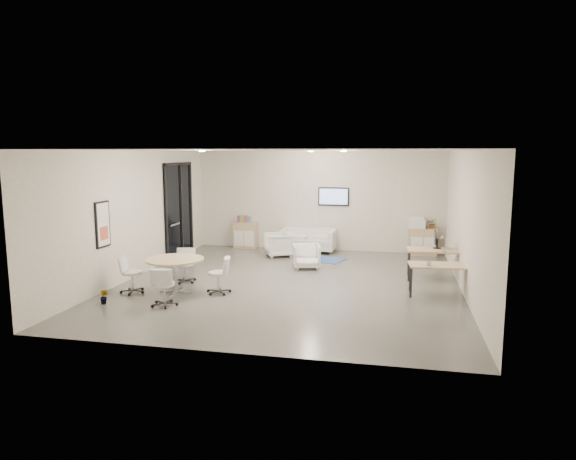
# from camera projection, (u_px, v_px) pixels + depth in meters

# --- Properties ---
(room_shell) EXTENTS (9.60, 10.60, 4.80)m
(room_shell) POSITION_uv_depth(u_px,v_px,m) (290.00, 218.00, 12.24)
(room_shell) COLOR #514E4A
(room_shell) RESTS_ON ground
(glass_door) EXTENTS (0.09, 1.90, 2.85)m
(glass_door) POSITION_uv_depth(u_px,v_px,m) (179.00, 207.00, 15.49)
(glass_door) COLOR black
(glass_door) RESTS_ON room_shell
(artwork) EXTENTS (0.05, 0.54, 1.04)m
(artwork) POSITION_uv_depth(u_px,v_px,m) (103.00, 225.00, 11.51)
(artwork) COLOR black
(artwork) RESTS_ON room_shell
(wall_tv) EXTENTS (0.98, 0.06, 0.58)m
(wall_tv) POSITION_uv_depth(u_px,v_px,m) (334.00, 197.00, 16.43)
(wall_tv) COLOR black
(wall_tv) RESTS_ON room_shell
(ceiling_spots) EXTENTS (3.14, 4.14, 0.03)m
(ceiling_spots) POSITION_uv_depth(u_px,v_px,m) (289.00, 151.00, 12.85)
(ceiling_spots) COLOR #FFEAC6
(ceiling_spots) RESTS_ON room_shell
(sideboard_left) EXTENTS (0.76, 0.40, 0.85)m
(sideboard_left) POSITION_uv_depth(u_px,v_px,m) (245.00, 235.00, 17.04)
(sideboard_left) COLOR tan
(sideboard_left) RESTS_ON room_shell
(sideboard_right) EXTENTS (0.84, 0.41, 0.84)m
(sideboard_right) POSITION_uv_depth(u_px,v_px,m) (423.00, 242.00, 15.87)
(sideboard_right) COLOR tan
(sideboard_right) RESTS_ON room_shell
(books) EXTENTS (0.44, 0.14, 0.22)m
(books) POSITION_uv_depth(u_px,v_px,m) (244.00, 219.00, 16.97)
(books) COLOR red
(books) RESTS_ON sideboard_left
(printer) EXTENTS (0.54, 0.47, 0.36)m
(printer) POSITION_uv_depth(u_px,v_px,m) (417.00, 223.00, 15.83)
(printer) COLOR white
(printer) RESTS_ON sideboard_right
(loveseat) EXTENTS (1.74, 0.92, 0.64)m
(loveseat) POSITION_uv_depth(u_px,v_px,m) (308.00, 241.00, 16.41)
(loveseat) COLOR silver
(loveseat) RESTS_ON room_shell
(blue_rug) EXTENTS (1.56, 1.25, 0.01)m
(blue_rug) POSITION_uv_depth(u_px,v_px,m) (321.00, 259.00, 15.27)
(blue_rug) COLOR navy
(blue_rug) RESTS_ON room_shell
(armchair_left) EXTENTS (0.99, 1.01, 0.79)m
(armchair_left) POSITION_uv_depth(u_px,v_px,m) (279.00, 244.00, 15.65)
(armchair_left) COLOR silver
(armchair_left) RESTS_ON room_shell
(armchair_right) EXTENTS (0.85, 0.81, 0.73)m
(armchair_right) POSITION_uv_depth(u_px,v_px,m) (307.00, 255.00, 14.04)
(armchair_right) COLOR silver
(armchair_right) RESTS_ON room_shell
(desk_rear) EXTENTS (1.50, 0.81, 0.76)m
(desk_rear) POSITION_uv_depth(u_px,v_px,m) (437.00, 253.00, 12.75)
(desk_rear) COLOR tan
(desk_rear) RESTS_ON room_shell
(desk_front) EXTENTS (1.41, 0.79, 0.71)m
(desk_front) POSITION_uv_depth(u_px,v_px,m) (440.00, 268.00, 11.29)
(desk_front) COLOR tan
(desk_front) RESTS_ON room_shell
(monitor) EXTENTS (0.20, 0.50, 0.44)m
(monitor) POSITION_uv_depth(u_px,v_px,m) (436.00, 239.00, 12.85)
(monitor) COLOR black
(monitor) RESTS_ON desk_rear
(round_table) EXTENTS (1.30, 1.30, 0.79)m
(round_table) POSITION_uv_depth(u_px,v_px,m) (175.00, 262.00, 11.51)
(round_table) COLOR tan
(round_table) RESTS_ON room_shell
(meeting_chairs) EXTENTS (2.59, 2.59, 0.82)m
(meeting_chairs) POSITION_uv_depth(u_px,v_px,m) (175.00, 275.00, 11.56)
(meeting_chairs) COLOR white
(meeting_chairs) RESTS_ON room_shell
(plant_cabinet) EXTENTS (0.34, 0.37, 0.25)m
(plant_cabinet) POSITION_uv_depth(u_px,v_px,m) (433.00, 224.00, 15.73)
(plant_cabinet) COLOR #3F7F3F
(plant_cabinet) RESTS_ON sideboard_right
(plant_floor) EXTENTS (0.19, 0.33, 0.14)m
(plant_floor) POSITION_uv_depth(u_px,v_px,m) (104.00, 301.00, 10.75)
(plant_floor) COLOR #3F7F3F
(plant_floor) RESTS_ON room_shell
(cup) EXTENTS (0.15, 0.13, 0.12)m
(cup) POSITION_uv_depth(u_px,v_px,m) (428.00, 263.00, 11.15)
(cup) COLOR white
(cup) RESTS_ON desk_front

